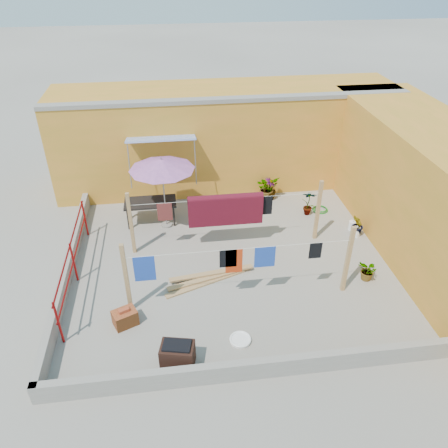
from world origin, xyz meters
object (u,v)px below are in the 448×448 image
Objects in this scene: brazier at (178,355)px; green_hose at (320,209)px; brick_stack at (125,318)px; water_jug_a at (352,225)px; plant_back_a at (267,188)px; water_jug_b at (356,232)px; patio_umbrella at (162,165)px; outdoor_table at (150,204)px; white_basin at (240,340)px.

brazier reaches higher than green_hose.
brick_stack is at bearing -144.43° from green_hose.
plant_back_a is (-2.06, 2.12, 0.26)m from water_jug_a.
water_jug_a is 1.30m from green_hose.
brazier reaches higher than water_jug_b.
brick_stack is at bearing -129.91° from plant_back_a.
patio_umbrella reaches higher than plant_back_a.
plant_back_a is (3.68, 0.95, -0.24)m from outdoor_table.
patio_umbrella is 5.69m from water_jug_a.
plant_back_a is at bearing 63.54° from brazier.
patio_umbrella is 3.23× the size of brazier.
green_hose is (-0.56, 1.16, -0.10)m from water_jug_a.
brick_stack is at bearing 161.27° from white_basin.
white_basin is at bearing -72.98° from patio_umbrella.
green_hose is (-0.56, 1.50, -0.11)m from water_jug_b.
outdoor_table is at bearing 165.27° from water_jug_b.
white_basin is 5.93m from green_hose.
brazier is at bearing -130.93° from green_hose.
white_basin is at bearing -138.72° from water_jug_b.
patio_umbrella is 5.14m from green_hose.
patio_umbrella reaches higher than water_jug_a.
outdoor_table is 4.58× the size of water_jug_b.
brazier is at bearing -161.36° from white_basin.
outdoor_table is 5.29m from white_basin.
white_basin is at bearing -107.31° from plant_back_a.
water_jug_a is at bearing 43.92° from white_basin.
brick_stack is 1.32× the size of white_basin.
patio_umbrella is 5.07× the size of white_basin.
plant_back_a reaches higher than white_basin.
patio_umbrella is 5.24m from white_basin.
patio_umbrella is 5.37m from brazier.
green_hose is at bearing -32.56° from plant_back_a.
brazier is at bearing -141.16° from water_jug_a.
water_jug_b is (3.89, 3.41, 0.10)m from white_basin.
water_jug_b is (5.74, -1.51, -0.49)m from outdoor_table.
plant_back_a is (-1.50, 0.96, 0.36)m from green_hose.
outdoor_table is 4.17m from brick_stack.
water_jug_b is (5.20, 3.86, -0.14)m from brazier.
green_hose is (4.64, 5.35, -0.25)m from brazier.
water_jug_b is at bearing -14.73° from outdoor_table.
white_basin is at bearing 18.64° from brazier.
outdoor_table is 5.88m from water_jug_a.
brazier is (0.11, -5.10, -1.68)m from patio_umbrella.
brazier is 7.05m from plant_back_a.
patio_umbrella is at bearing 170.24° from water_jug_a.
water_jug_a is (6.29, 2.93, -0.05)m from brick_stack.
brick_stack is at bearing -155.00° from water_jug_a.
outdoor_table reaches higher than water_jug_a.
brick_stack reaches higher than water_jug_b.
white_basin is (2.40, -0.81, -0.15)m from brick_stack.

